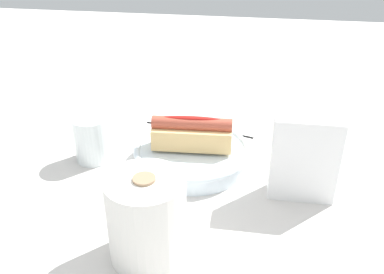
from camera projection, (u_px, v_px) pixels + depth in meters
The scene contains 8 objects.
ground_plane at pixel (196, 167), 0.82m from camera, with size 2.40×2.40×0.00m, color beige.
serving_bowl at pixel (192, 154), 0.83m from camera, with size 0.23×0.23×0.04m.
hotdog_front at pixel (192, 133), 0.81m from camera, with size 0.15×0.06×0.06m.
water_glass at pixel (93, 141), 0.83m from camera, with size 0.07×0.07×0.09m.
paper_towel_roll at pixel (147, 219), 0.59m from camera, with size 0.11×0.11×0.13m.
napkin_box at pixel (304, 158), 0.71m from camera, with size 0.11×0.04×0.15m, color white.
chopstick_near at pixel (192, 129), 0.95m from camera, with size 0.01×0.01×0.22m, color black.
chopstick_far at pixel (206, 127), 0.96m from camera, with size 0.01×0.01×0.22m, color black.
Camera 1 is at (-0.10, 0.68, 0.45)m, focal length 40.04 mm.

